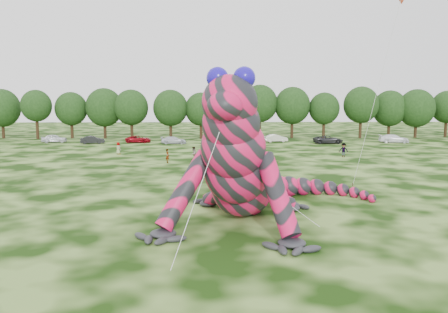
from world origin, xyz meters
name	(u,v)px	position (x,y,z in m)	size (l,w,h in m)	color
ground	(246,216)	(0.00, 0.00, 0.00)	(240.00, 240.00, 0.00)	#16330A
inflatable_gecko	(245,144)	(-0.06, 0.48, 4.69)	(15.81, 18.78, 9.39)	#CE124C
flying_kite	(398,10)	(12.28, 6.70, 14.48)	(2.88, 3.86, 16.42)	red
tree_2	(2,114)	(-43.02, 58.76, 4.82)	(7.04, 6.34, 9.64)	black
tree_3	(37,115)	(-35.72, 57.07, 4.72)	(5.81, 5.23, 9.44)	black
tree_4	(71,115)	(-29.64, 58.71, 4.53)	(6.22, 5.60, 9.06)	black
tree_5	(104,113)	(-23.12, 58.44, 4.90)	(7.16, 6.44, 9.80)	black
tree_6	(131,114)	(-17.56, 56.68, 4.75)	(6.52, 5.86, 9.49)	black
tree_7	(171,114)	(-10.08, 56.80, 4.74)	(6.68, 6.01, 9.48)	black
tree_8	(201,116)	(-4.22, 56.99, 4.47)	(6.14, 5.53, 8.94)	black
tree_9	(228,116)	(1.06, 57.35, 4.34)	(5.27, 4.74, 8.68)	black
tree_10	(260,111)	(7.40, 58.58, 5.25)	(7.09, 6.38, 10.50)	black
tree_11	(292,112)	(13.79, 58.20, 5.03)	(7.01, 6.31, 10.07)	black
tree_12	(324,115)	(20.01, 57.74, 4.49)	(5.99, 5.39, 8.97)	black
tree_13	(361,112)	(27.13, 57.13, 5.06)	(6.83, 6.15, 10.13)	black
tree_14	(389,114)	(33.46, 58.72, 4.70)	(6.82, 6.14, 9.40)	black
tree_15	(416,114)	(38.47, 57.77, 4.82)	(7.17, 6.45, 9.63)	black
tree_16	(447,114)	(45.45, 59.37, 4.69)	(6.26, 5.63, 9.37)	black
car_0	(54,138)	(-30.07, 49.99, 0.73)	(1.73, 4.30, 1.46)	silver
car_1	(93,140)	(-22.72, 47.62, 0.67)	(1.42, 4.06, 1.34)	black
car_2	(138,139)	(-15.10, 49.31, 0.62)	(2.06, 4.47, 1.24)	maroon
car_3	(174,140)	(-8.70, 47.03, 0.63)	(1.77, 4.35, 1.26)	silver
car_4	(237,139)	(2.36, 48.27, 0.67)	(1.59, 3.96, 1.35)	navy
car_5	(276,138)	(9.33, 49.75, 0.69)	(1.47, 4.20, 1.38)	beige
car_6	(328,140)	(18.00, 46.76, 0.70)	(2.32, 5.04, 1.40)	#2A2A2D
car_7	(394,139)	(29.95, 47.79, 0.74)	(2.07, 5.09, 1.48)	white
spectator_2	(344,150)	(15.28, 28.98, 0.94)	(1.21, 0.70, 1.88)	gray
spectator_4	(118,148)	(-15.23, 32.99, 0.84)	(0.82, 0.53, 1.68)	gray
spectator_1	(194,154)	(-4.45, 25.53, 0.91)	(0.89, 0.69, 1.82)	gray
spectator_0	(168,156)	(-7.50, 24.14, 0.85)	(0.62, 0.41, 1.71)	gray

